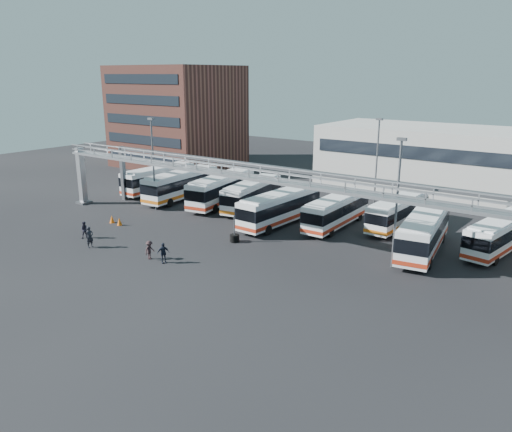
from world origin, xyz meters
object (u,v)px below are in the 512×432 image
Objects in this scene: light_pole_mid at (397,197)px; bus_7 at (424,232)px; pedestrian_a at (90,237)px; cone_right at (119,222)px; light_pole_back at (377,160)px; pedestrian_b at (85,230)px; bus_4 at (280,207)px; bus_6 at (398,211)px; bus_5 at (337,210)px; bus_8 at (500,234)px; light_pole_left at (153,159)px; pedestrian_c at (150,250)px; tire_stack at (235,237)px; bus_1 at (181,184)px; bus_0 at (159,178)px; bus_2 at (222,188)px; pedestrian_d at (163,253)px; cone_left at (112,219)px; bus_3 at (252,194)px.

light_pole_mid reaches higher than bus_7.
pedestrian_a is 6.74m from cone_right.
light_pole_back is 6.35× the size of pedestrian_b.
bus_4 is 11.66m from bus_6.
bus_8 is at bearing 4.48° from bus_5.
light_pole_left reaches higher than pedestrian_c.
tire_stack is at bearing -90.06° from bus_4.
pedestrian_a is at bearing -76.18° from bus_1.
tire_stack reaches higher than pedestrian_c.
light_pole_back is 27.50m from bus_0.
light_pole_left reaches higher than bus_8.
pedestrian_b is 4.63m from cone_right.
bus_0 is 19.14m from pedestrian_b.
bus_7 is at bearing 3.60° from bus_4.
bus_5 is 14.73m from bus_8.
light_pole_left is 13.93m from pedestrian_a.
bus_4 is 5.65m from bus_5.
bus_5 reaches higher than cone_right.
light_pole_mid reaches higher than bus_0.
bus_8 is (29.52, 1.41, -0.26)m from bus_2.
light_pole_left is at bearing 77.55° from pedestrian_d.
cone_left is (-33.89, -13.75, -1.28)m from bus_8.
pedestrian_d is at bearing -146.02° from bus_7.
cone_left is (6.28, -12.53, -1.42)m from bus_0.
bus_3 is 18.01m from pedestrian_c.
pedestrian_d is (12.72, -11.01, -4.88)m from light_pole_left.
bus_5 is 21.83m from cone_right.
bus_5 is at bearing -32.89° from pedestrian_c.
cone_left is at bearing -169.42° from light_pole_mid.
light_pole_left reaches higher than bus_5.
bus_3 is 14.88m from cone_right.
bus_1 is at bearing 68.74° from pedestrian_d.
bus_7 reaches higher than tire_stack.
light_pole_back reaches higher than bus_6.
light_pole_back is 1.00× the size of bus_8.
cone_right is (1.50, -6.32, -5.34)m from light_pole_left.
bus_1 reaches higher than pedestrian_c.
bus_0 is 6.86× the size of pedestrian_c.
pedestrian_a is (4.77, -12.19, -4.77)m from light_pole_left.
cone_left is 1.00× the size of cone_right.
bus_3 is at bearing 41.78° from pedestrian_d.
light_pole_back reaches higher than bus_4.
bus_3 is at bearing 158.37° from light_pole_mid.
bus_6 reaches higher than pedestrian_b.
bus_2 reaches higher than bus_4.
light_pole_left is 12.14m from pedestrian_b.
bus_1 is (-29.09, 6.27, -3.81)m from light_pole_mid.
light_pole_left is 0.99× the size of bus_5.
pedestrian_c is at bearing 120.34° from pedestrian_d.
bus_3 reaches higher than bus_6.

